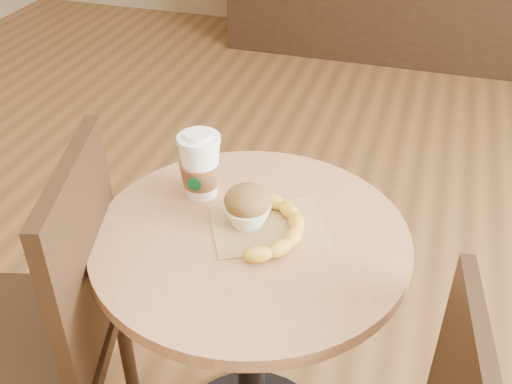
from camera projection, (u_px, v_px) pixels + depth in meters
cafe_table at (251, 308)px, 1.40m from camera, size 0.68×0.68×0.75m
chair_left at (46, 327)px, 1.35m from camera, size 0.52×0.52×0.96m
kraft_bag at (268, 226)px, 1.29m from camera, size 0.30×0.27×0.00m
coffee_cup at (200, 167)px, 1.35m from camera, size 0.10×0.10×0.16m
muffin at (247, 206)px, 1.27m from camera, size 0.10×0.10×0.09m
banana at (278, 229)px, 1.25m from camera, size 0.15×0.25×0.03m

